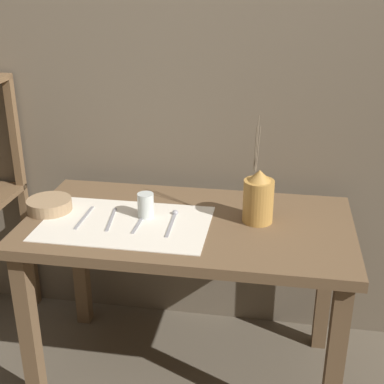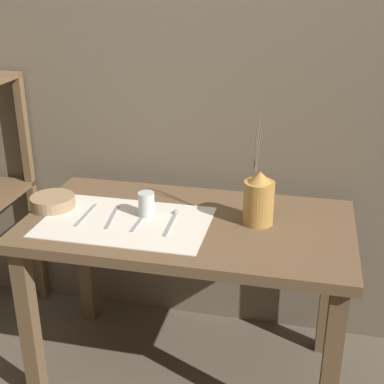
# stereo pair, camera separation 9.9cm
# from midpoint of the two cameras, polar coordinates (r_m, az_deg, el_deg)

# --- Properties ---
(ground_plane) EXTENTS (12.00, 12.00, 0.00)m
(ground_plane) POSITION_cam_midpoint_polar(r_m,az_deg,el_deg) (2.42, 0.83, -18.47)
(ground_plane) COLOR brown
(stone_wall_back) EXTENTS (7.00, 0.06, 2.40)m
(stone_wall_back) POSITION_cam_midpoint_polar(r_m,az_deg,el_deg) (2.28, 3.34, 12.85)
(stone_wall_back) COLOR #6B5E4C
(stone_wall_back) RESTS_ON ground_plane
(wooden_table) EXTENTS (1.24, 0.66, 0.71)m
(wooden_table) POSITION_cam_midpoint_polar(r_m,az_deg,el_deg) (2.06, 0.92, -5.65)
(wooden_table) COLOR brown
(wooden_table) RESTS_ON ground_plane
(linen_cloth) EXTENTS (0.63, 0.39, 0.00)m
(linen_cloth) POSITION_cam_midpoint_polar(r_m,az_deg,el_deg) (2.02, -5.70, -3.18)
(linen_cloth) COLOR silver
(linen_cloth) RESTS_ON wooden_table
(pitcher_with_flowers) EXTENTS (0.11, 0.11, 0.40)m
(pitcher_with_flowers) POSITION_cam_midpoint_polar(r_m,az_deg,el_deg) (1.98, 8.56, -0.80)
(pitcher_with_flowers) COLOR #B7843D
(pitcher_with_flowers) RESTS_ON wooden_table
(wooden_bowl) EXTENTS (0.17, 0.17, 0.05)m
(wooden_bowl) POSITION_cam_midpoint_polar(r_m,az_deg,el_deg) (2.17, -13.37, -1.06)
(wooden_bowl) COLOR #9E7F5B
(wooden_bowl) RESTS_ON wooden_table
(glass_tumbler_near) EXTENTS (0.06, 0.06, 0.09)m
(glass_tumbler_near) POSITION_cam_midpoint_polar(r_m,az_deg,el_deg) (2.04, -3.49, -1.33)
(glass_tumbler_near) COLOR silver
(glass_tumbler_near) RESTS_ON wooden_table
(knife_center) EXTENTS (0.01, 0.20, 0.00)m
(knife_center) POSITION_cam_midpoint_polar(r_m,az_deg,el_deg) (2.08, -9.93, -2.44)
(knife_center) COLOR #939399
(knife_center) RESTS_ON wooden_table
(fork_outer) EXTENTS (0.04, 0.20, 0.00)m
(fork_outer) POSITION_cam_midpoint_polar(r_m,az_deg,el_deg) (2.05, -7.15, -2.71)
(fork_outer) COLOR #939399
(fork_outer) RESTS_ON wooden_table
(fork_inner) EXTENTS (0.01, 0.20, 0.00)m
(fork_inner) POSITION_cam_midpoint_polar(r_m,az_deg,el_deg) (2.02, -4.14, -3.03)
(fork_inner) COLOR #939399
(fork_inner) RESTS_ON wooden_table
(spoon_inner) EXTENTS (0.03, 0.21, 0.02)m
(spoon_inner) POSITION_cam_midpoint_polar(r_m,az_deg,el_deg) (2.03, -0.55, -2.72)
(spoon_inner) COLOR #939399
(spoon_inner) RESTS_ON wooden_table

